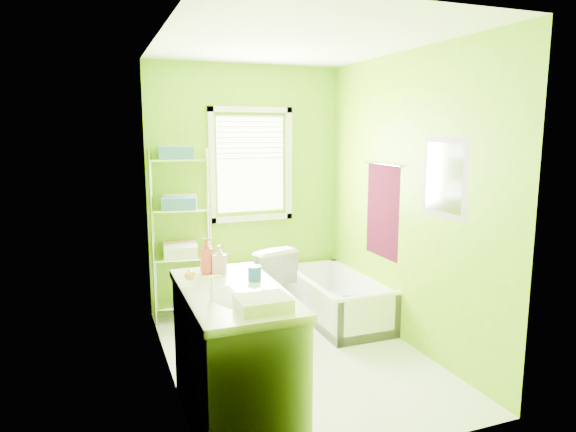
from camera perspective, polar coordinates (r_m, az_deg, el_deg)
name	(u,v)px	position (r m, az deg, el deg)	size (l,w,h in m)	color
ground	(296,355)	(4.59, 0.84, -15.21)	(2.90, 2.90, 0.00)	silver
room_envelope	(296,176)	(4.18, 0.89, 4.42)	(2.14, 2.94, 2.62)	#6CA207
window	(251,159)	(5.53, -4.13, 6.37)	(0.92, 0.05, 1.22)	white
door	(193,291)	(3.06, -10.46, -8.17)	(0.09, 0.80, 2.00)	white
right_wall_decor	(405,198)	(4.67, 12.87, 1.93)	(0.04, 1.48, 1.17)	#3B0618
bathtub	(337,305)	(5.37, 5.45, -9.79)	(0.66, 1.41, 0.45)	white
toilet	(260,280)	(5.32, -3.12, -7.17)	(0.44, 0.76, 0.78)	white
vanity	(235,353)	(3.47, -5.94, -14.92)	(0.63, 1.22, 1.17)	white
wire_shelf_unit	(181,215)	(5.26, -11.76, 0.16)	(0.63, 0.51, 1.76)	silver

